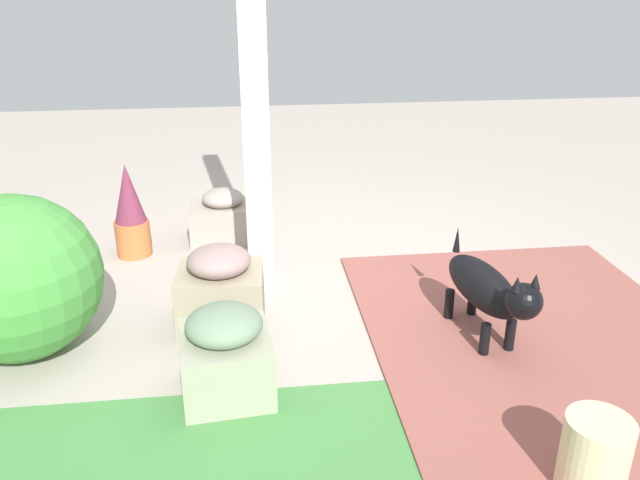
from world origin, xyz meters
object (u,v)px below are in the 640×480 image
at_px(porch_pillar, 254,84).
at_px(round_shrub, 15,278).
at_px(terracotta_pot_spiky, 130,213).
at_px(stone_planter_mid, 221,290).
at_px(stone_planter_far, 226,354).
at_px(dog, 487,289).
at_px(ceramic_urn, 594,457).
at_px(stone_planter_nearest, 224,218).

distance_m(porch_pillar, round_shrub, 1.62).
bearing_deg(terracotta_pot_spiky, porch_pillar, 147.42).
bearing_deg(stone_planter_mid, porch_pillar, -114.70).
relative_size(stone_planter_far, round_shrub, 0.55).
distance_m(porch_pillar, dog, 1.71).
distance_m(round_shrub, terracotta_pot_spiky, 1.26).
height_order(stone_planter_far, round_shrub, round_shrub).
distance_m(stone_planter_mid, terracotta_pot_spiky, 1.24).
height_order(porch_pillar, round_shrub, porch_pillar).
bearing_deg(porch_pillar, round_shrub, 27.68).
bearing_deg(stone_planter_far, ceramic_urn, 149.62).
distance_m(stone_planter_nearest, ceramic_urn, 3.03).
relative_size(stone_planter_mid, ceramic_urn, 1.47).
height_order(round_shrub, terracotta_pot_spiky, round_shrub).
xyz_separation_m(stone_planter_far, dog, (-1.35, -0.30, 0.10)).
relative_size(stone_planter_nearest, stone_planter_far, 1.04).
bearing_deg(ceramic_urn, dog, -89.20).
distance_m(stone_planter_mid, ceramic_urn, 2.00).
relative_size(porch_pillar, dog, 3.20).
xyz_separation_m(stone_planter_mid, stone_planter_far, (-0.03, 0.62, -0.01)).
height_order(stone_planter_nearest, ceramic_urn, stone_planter_nearest).
height_order(stone_planter_far, terracotta_pot_spiky, terracotta_pot_spiky).
bearing_deg(stone_planter_far, porch_pillar, -100.04).
distance_m(porch_pillar, ceramic_urn, 2.51).
bearing_deg(ceramic_urn, terracotta_pot_spiky, -50.81).
xyz_separation_m(dog, ceramic_urn, (-0.02, 1.10, -0.15)).
bearing_deg(porch_pillar, dog, 143.83).
bearing_deg(stone_planter_mid, dog, 166.68).
height_order(porch_pillar, dog, porch_pillar).
bearing_deg(stone_planter_far, terracotta_pot_spiky, -68.55).
relative_size(stone_planter_mid, stone_planter_far, 1.05).
distance_m(stone_planter_far, terracotta_pot_spiky, 1.82).
xyz_separation_m(round_shrub, dog, (-2.39, 0.19, -0.11)).
xyz_separation_m(stone_planter_nearest, round_shrub, (1.00, 1.39, 0.25)).
bearing_deg(round_shrub, stone_planter_mid, -172.28).
distance_m(stone_planter_far, round_shrub, 1.17).
bearing_deg(stone_planter_nearest, stone_planter_far, 91.21).
relative_size(stone_planter_mid, round_shrub, 0.57).
bearing_deg(round_shrub, terracotta_pot_spiky, -107.17).
bearing_deg(stone_planter_far, stone_planter_nearest, -88.79).
relative_size(dog, ceramic_urn, 2.37).
xyz_separation_m(round_shrub, ceramic_urn, (-2.40, 1.29, -0.26)).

